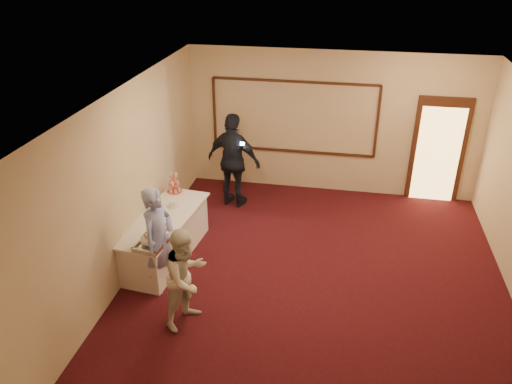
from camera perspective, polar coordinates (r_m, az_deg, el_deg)
floor at (r=8.09m, az=6.66°, el=-10.65°), size 7.00×7.00×0.00m
room_walls at (r=7.04m, az=7.53°, el=2.51°), size 6.04×7.04×3.02m
wall_molding at (r=10.48m, az=4.33°, el=8.50°), size 3.45×0.04×1.55m
doorway at (r=10.75m, az=20.07°, el=4.43°), size 1.05×0.07×2.20m
buffet_table at (r=8.64m, az=-10.36°, el=-5.09°), size 1.05×2.22×0.77m
pavlova_tray at (r=7.70m, az=-11.87°, el=-5.48°), size 0.46×0.61×0.21m
cupcake_stand at (r=9.20m, az=-9.34°, el=0.86°), size 0.28×0.28×0.41m
plate_stack_a at (r=8.50m, az=-11.19°, el=-2.12°), size 0.20×0.20×0.17m
plate_stack_b at (r=8.70m, az=-9.28°, el=-1.33°), size 0.17×0.17×0.14m
tart at (r=8.10m, az=-10.83°, el=-4.09°), size 0.30×0.30×0.06m
man at (r=7.69m, az=-11.05°, el=-5.42°), size 0.55×0.71×1.72m
woman at (r=7.04m, az=-7.96°, el=-9.63°), size 0.83×0.91×1.50m
guest at (r=9.92m, az=-2.56°, el=3.56°), size 1.22×0.76×1.94m
camera_flash at (r=9.43m, az=-1.58°, el=5.53°), size 0.08×0.06×0.05m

